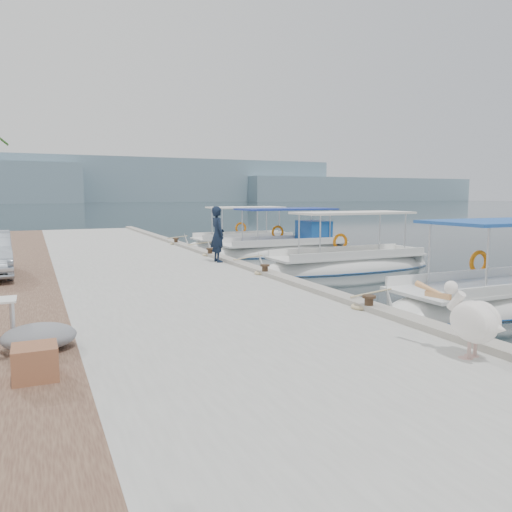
{
  "coord_description": "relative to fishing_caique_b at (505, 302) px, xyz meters",
  "views": [
    {
      "loc": [
        -6.55,
        -11.68,
        2.86
      ],
      "look_at": [
        -1.0,
        0.7,
        1.2
      ],
      "focal_mm": 35.0,
      "sensor_mm": 36.0,
      "label": 1
    }
  ],
  "objects": [
    {
      "name": "ground",
      "position": [
        -4.48,
        2.79,
        -0.12
      ],
      "size": [
        400.0,
        400.0,
        0.0
      ],
      "primitive_type": "plane",
      "color": "black",
      "rests_on": "ground"
    },
    {
      "name": "concrete_quay",
      "position": [
        -7.48,
        7.79,
        0.13
      ],
      "size": [
        6.0,
        40.0,
        0.5
      ],
      "primitive_type": "cube",
      "color": "#9A9B95",
      "rests_on": "ground"
    },
    {
      "name": "distant_hills",
      "position": [
        25.13,
        204.28,
        7.49
      ],
      "size": [
        330.0,
        60.0,
        18.0
      ],
      "color": "gray",
      "rests_on": "ground"
    },
    {
      "name": "fishing_caique_d",
      "position": [
        0.09,
        12.52,
        0.06
      ],
      "size": [
        7.75,
        2.41,
        2.83
      ],
      "color": "silver",
      "rests_on": "ground"
    },
    {
      "name": "fisherman",
      "position": [
        -5.08,
        7.69,
        1.36
      ],
      "size": [
        0.48,
        0.73,
        1.97
      ],
      "primitive_type": "imported",
      "rotation": [
        0.0,
        0.0,
        1.59
      ],
      "color": "black",
      "rests_on": "concrete_quay"
    },
    {
      "name": "fishing_caique_e",
      "position": [
        -0.56,
        16.21,
        0.0
      ],
      "size": [
        6.66,
        2.19,
        2.83
      ],
      "color": "silver",
      "rests_on": "ground"
    },
    {
      "name": "pelican",
      "position": [
        -5.27,
        -3.72,
        0.94
      ],
      "size": [
        0.64,
        1.41,
        1.09
      ],
      "color": "tan",
      "rests_on": "concrete_quay"
    },
    {
      "name": "quay_curb",
      "position": [
        -4.7,
        7.79,
        0.44
      ],
      "size": [
        0.44,
        40.0,
        0.12
      ],
      "primitive_type": "cube",
      "color": "gray",
      "rests_on": "concrete_quay"
    },
    {
      "name": "mooring_bollards",
      "position": [
        -4.83,
        4.29,
        0.57
      ],
      "size": [
        0.28,
        20.28,
        0.33
      ],
      "color": "black",
      "rests_on": "concrete_quay"
    },
    {
      "name": "fishing_caique_b",
      "position": [
        0.0,
        0.0,
        0.0
      ],
      "size": [
        7.79,
        2.45,
        2.83
      ],
      "color": "silver",
      "rests_on": "ground"
    },
    {
      "name": "wooden_crate",
      "position": [
        -11.09,
        -2.06,
        0.6
      ],
      "size": [
        0.55,
        0.55,
        0.44
      ],
      "primitive_type": "cube",
      "color": "brown",
      "rests_on": "cobblestone_strip"
    },
    {
      "name": "tarp_bundle",
      "position": [
        -11.03,
        -0.74,
        0.58
      ],
      "size": [
        1.1,
        0.9,
        0.4
      ],
      "primitive_type": "ellipsoid",
      "color": "slate",
      "rests_on": "cobblestone_strip"
    },
    {
      "name": "fishing_caique_c",
      "position": [
        -0.08,
        6.94,
        0.0
      ],
      "size": [
        7.62,
        2.09,
        2.83
      ],
      "color": "silver",
      "rests_on": "ground"
    }
  ]
}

